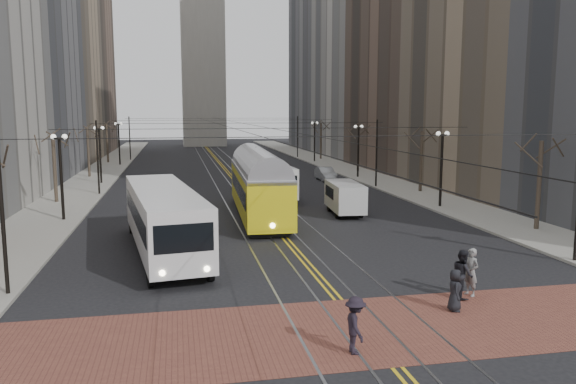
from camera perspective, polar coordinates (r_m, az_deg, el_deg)
name	(u,v)px	position (r m, az deg, el deg)	size (l,w,h in m)	color
ground	(332,292)	(23.50, 4.46, -10.12)	(260.00, 260.00, 0.00)	black
sidewalk_left	(97,176)	(67.45, -18.80, 1.55)	(5.00, 140.00, 0.15)	gray
sidewalk_right	(350,171)	(70.12, 6.30, 2.18)	(5.00, 140.00, 0.15)	gray
crosswalk_band	(363,329)	(19.92, 7.67, -13.60)	(25.00, 6.00, 0.01)	brown
streetcar_rails	(229,174)	(67.15, -6.00, 1.86)	(4.80, 130.00, 0.02)	gray
centre_lines	(229,174)	(67.15, -6.00, 1.86)	(0.42, 130.00, 0.01)	gold
building_left_far	(61,39)	(109.92, -22.08, 14.22)	(16.00, 20.00, 40.00)	brown
building_right_mid	(430,34)	(75.12, 14.22, 15.32)	(16.00, 20.00, 34.00)	brown
building_right_far	(339,45)	(112.72, 5.23, 14.61)	(16.00, 20.00, 40.00)	slate
lamp_posts	(246,162)	(50.79, -4.33, 3.01)	(27.60, 57.20, 5.60)	black
street_trees	(238,157)	(57.22, -5.13, 3.59)	(31.68, 53.28, 5.60)	#382D23
trolley_wires	(238,147)	(56.74, -5.10, 4.53)	(25.96, 120.00, 6.60)	black
transit_bus	(164,221)	(29.91, -12.53, -2.92)	(2.84, 13.65, 3.41)	silver
streetcar	(258,191)	(39.57, -3.02, 0.13)	(2.88, 15.50, 3.65)	yellow
rear_bus	(270,180)	(48.73, -1.86, 1.22)	(2.42, 11.14, 2.91)	silver
cargo_van	(345,199)	(40.51, 5.79, -0.68)	(2.00, 5.20, 2.30)	#B9B9B9
sedan_grey	(278,177)	(57.52, -1.01, 1.53)	(1.64, 4.08, 1.39)	#43464C
sedan_silver	(326,174)	(60.32, 3.83, 1.85)	(1.51, 4.34, 1.43)	#929699
pedestrian_a	(455,290)	(22.01, 16.59, -9.53)	(0.77, 0.50, 1.58)	black
pedestrian_b	(471,272)	(23.90, 18.10, -7.73)	(0.71, 0.46, 1.94)	gray
pedestrian_c	(463,274)	(23.51, 17.32, -7.94)	(0.95, 0.74, 1.96)	black
pedestrian_d	(355,325)	(17.72, 6.85, -13.28)	(1.16, 0.66, 1.79)	black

